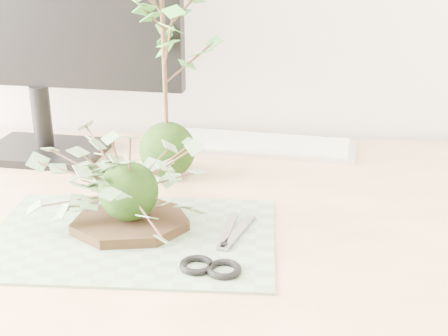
{
  "coord_description": "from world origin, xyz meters",
  "views": [
    {
      "loc": [
        0.07,
        0.34,
        1.15
      ],
      "look_at": [
        0.0,
        1.14,
        0.84
      ],
      "focal_mm": 50.0,
      "sensor_mm": 36.0,
      "label": 1
    }
  ],
  "objects_px": {
    "maple_kokedama": "(162,10)",
    "monitor": "(31,5)",
    "desk": "(199,254)",
    "keyboard": "(251,144)",
    "ivy_kokedama": "(127,165)"
  },
  "relations": [
    {
      "from": "maple_kokedama",
      "to": "monitor",
      "type": "bearing_deg",
      "value": 159.07
    },
    {
      "from": "desk",
      "to": "maple_kokedama",
      "type": "height_order",
      "value": "maple_kokedama"
    },
    {
      "from": "desk",
      "to": "keyboard",
      "type": "xyz_separation_m",
      "value": [
        0.07,
        0.28,
        0.1
      ]
    },
    {
      "from": "ivy_kokedama",
      "to": "keyboard",
      "type": "relative_size",
      "value": 0.67
    },
    {
      "from": "maple_kokedama",
      "to": "keyboard",
      "type": "distance_m",
      "value": 0.35
    },
    {
      "from": "desk",
      "to": "keyboard",
      "type": "bearing_deg",
      "value": 75.84
    },
    {
      "from": "keyboard",
      "to": "monitor",
      "type": "relative_size",
      "value": 0.77
    },
    {
      "from": "monitor",
      "to": "desk",
      "type": "bearing_deg",
      "value": -28.05
    },
    {
      "from": "ivy_kokedama",
      "to": "keyboard",
      "type": "xyz_separation_m",
      "value": [
        0.16,
        0.37,
        -0.09
      ]
    },
    {
      "from": "monitor",
      "to": "maple_kokedama",
      "type": "bearing_deg",
      "value": -15.2
    },
    {
      "from": "desk",
      "to": "keyboard",
      "type": "relative_size",
      "value": 3.8
    },
    {
      "from": "ivy_kokedama",
      "to": "keyboard",
      "type": "height_order",
      "value": "ivy_kokedama"
    },
    {
      "from": "desk",
      "to": "maple_kokedama",
      "type": "relative_size",
      "value": 3.92
    },
    {
      "from": "ivy_kokedama",
      "to": "desk",
      "type": "bearing_deg",
      "value": 46.87
    },
    {
      "from": "keyboard",
      "to": "ivy_kokedama",
      "type": "bearing_deg",
      "value": -105.25
    }
  ]
}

